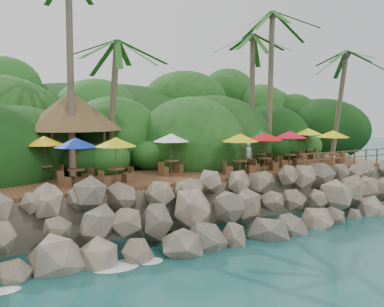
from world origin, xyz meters
TOP-DOWN VIEW (x-y plane):
  - ground at (0.00, 0.00)m, footprint 140.00×140.00m
  - land_base at (0.00, 16.00)m, footprint 32.00×25.20m
  - jungle_hill at (0.00, 23.50)m, footprint 44.80×28.00m
  - seawall at (0.00, 2.00)m, footprint 29.00×4.00m
  - terrace at (0.00, 6.00)m, footprint 26.00×5.00m
  - jungle_foliage at (0.00, 15.00)m, footprint 44.00×16.00m
  - foam_line at (0.00, 0.30)m, footprint 25.20×0.80m
  - palms at (0.71, 8.62)m, footprint 36.42×7.20m
  - palapa at (-5.73, 9.52)m, footprint 5.66×5.66m
  - dining_clusters at (1.80, 5.72)m, footprint 20.18×5.26m
  - railing at (10.02, 3.65)m, footprint 8.30×0.10m
  - waiter at (4.19, 6.39)m, footprint 0.67×0.57m

SIDE VIEW (x-z plane):
  - ground at x=0.00m, z-range 0.00..0.00m
  - jungle_hill at x=0.00m, z-range -7.70..7.70m
  - jungle_foliage at x=0.00m, z-range -6.00..6.00m
  - foam_line at x=0.00m, z-range 0.00..0.06m
  - land_base at x=0.00m, z-range 0.00..2.10m
  - seawall at x=0.00m, z-range 0.00..2.30m
  - terrace at x=0.00m, z-range 2.10..2.30m
  - railing at x=10.02m, z-range 2.41..3.41m
  - waiter at x=4.19m, z-range 2.30..3.86m
  - dining_clusters at x=1.80m, z-range 3.04..5.27m
  - palapa at x=-5.73m, z-range 3.49..8.09m
  - palms at x=0.71m, z-range 5.43..17.83m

